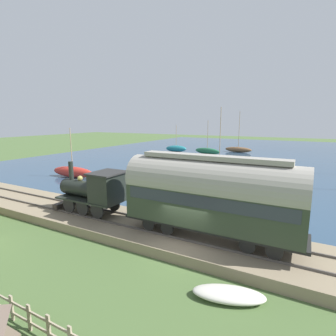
# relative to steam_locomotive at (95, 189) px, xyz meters

# --- Properties ---
(ground_plane) EXTENTS (200.00, 200.00, 0.00)m
(ground_plane) POSITION_rel_steam_locomotive_xyz_m (-1.11, -7.04, -2.30)
(ground_plane) COLOR #476033
(harbor_water) EXTENTS (80.00, 80.00, 0.01)m
(harbor_water) POSITION_rel_steam_locomotive_xyz_m (42.55, -7.04, -2.29)
(harbor_water) COLOR #2D4760
(harbor_water) RESTS_ON ground
(rail_embankment) EXTENTS (4.51, 56.00, 0.68)m
(rail_embankment) POSITION_rel_steam_locomotive_xyz_m (-0.00, -7.04, -2.01)
(rail_embankment) COLOR #84755B
(rail_embankment) RESTS_ON ground
(steam_locomotive) EXTENTS (2.20, 5.19, 3.34)m
(steam_locomotive) POSITION_rel_steam_locomotive_xyz_m (0.00, 0.00, 0.00)
(steam_locomotive) COLOR black
(steam_locomotive) RESTS_ON rail_embankment
(passenger_coach) EXTENTS (2.41, 9.51, 4.42)m
(passenger_coach) POSITION_rel_steam_locomotive_xyz_m (-0.00, -8.02, 0.79)
(passenger_coach) COLOR black
(passenger_coach) RESTS_ON rail_embankment
(sailboat_brown) EXTENTS (2.05, 5.95, 8.60)m
(sailboat_brown) POSITION_rel_steam_locomotive_xyz_m (43.59, 0.78, -1.68)
(sailboat_brown) COLOR brown
(sailboat_brown) RESTS_ON harbor_water
(sailboat_red) EXTENTS (1.71, 6.01, 5.93)m
(sailboat_red) POSITION_rel_steam_locomotive_xyz_m (9.24, 12.46, -1.62)
(sailboat_red) COLOR #B72D23
(sailboat_red) RESTS_ON harbor_water
(sailboat_green) EXTENTS (2.77, 6.01, 6.74)m
(sailboat_green) POSITION_rel_steam_locomotive_xyz_m (37.28, 5.47, -1.63)
(sailboat_green) COLOR #236B42
(sailboat_green) RESTS_ON harbor_water
(sailboat_blue) EXTENTS (2.52, 4.83, 8.52)m
(sailboat_blue) POSITION_rel_steam_locomotive_xyz_m (21.82, -1.79, -1.66)
(sailboat_blue) COLOR #335199
(sailboat_blue) RESTS_ON harbor_water
(sailboat_teal) EXTENTS (2.07, 4.68, 5.81)m
(sailboat_teal) POSITION_rel_steam_locomotive_xyz_m (37.95, 12.78, -1.58)
(sailboat_teal) COLOR #1E707A
(sailboat_teal) RESTS_ON harbor_water
(rowboat_off_pier) EXTENTS (1.98, 3.00, 0.34)m
(rowboat_off_pier) POSITION_rel_steam_locomotive_xyz_m (4.34, 5.52, -2.12)
(rowboat_off_pier) COLOR #B7B2A3
(rowboat_off_pier) RESTS_ON harbor_water
(rowboat_near_shore) EXTENTS (1.98, 1.68, 0.37)m
(rowboat_near_shore) POSITION_rel_steam_locomotive_xyz_m (6.80, -12.04, -2.11)
(rowboat_near_shore) COLOR #B7B2A3
(rowboat_near_shore) RESTS_ON harbor_water
(rowboat_far_out) EXTENTS (1.56, 2.98, 0.34)m
(rowboat_far_out) POSITION_rel_steam_locomotive_xyz_m (11.53, -1.60, -2.12)
(rowboat_far_out) COLOR #B7B2A3
(rowboat_far_out) RESTS_ON harbor_water
(beached_dinghy) EXTENTS (1.88, 3.00, 0.44)m
(beached_dinghy) POSITION_rel_steam_locomotive_xyz_m (-3.50, -10.05, -2.08)
(beached_dinghy) COLOR beige
(beached_dinghy) RESTS_ON ground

